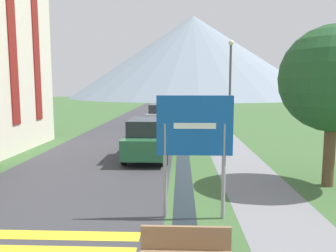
% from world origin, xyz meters
% --- Properties ---
extents(ground_plane, '(160.00, 160.00, 0.00)m').
position_xyz_m(ground_plane, '(0.00, 20.00, 0.00)').
color(ground_plane, '#3D6033').
extents(road, '(6.40, 60.00, 0.01)m').
position_xyz_m(road, '(-2.50, 30.00, 0.00)').
color(road, '#38383D').
rests_on(road, ground_plane).
extents(footpath, '(2.20, 60.00, 0.01)m').
position_xyz_m(footpath, '(3.60, 30.00, 0.00)').
color(footpath, slate).
rests_on(footpath, ground_plane).
extents(drainage_channel, '(0.60, 60.00, 0.00)m').
position_xyz_m(drainage_channel, '(1.20, 30.00, 0.00)').
color(drainage_channel, black).
rests_on(drainage_channel, ground_plane).
extents(crosswalk_marking, '(5.44, 1.84, 0.01)m').
position_xyz_m(crosswalk_marking, '(-2.50, 2.81, 0.01)').
color(crosswalk_marking, yellow).
rests_on(crosswalk_marking, ground_plane).
extents(mountain_distant, '(72.28, 72.28, 23.87)m').
position_xyz_m(mountain_distant, '(4.68, 96.32, 11.94)').
color(mountain_distant, gray).
rests_on(mountain_distant, ground_plane).
extents(road_sign, '(1.84, 0.11, 3.04)m').
position_xyz_m(road_sign, '(1.43, 4.60, 2.03)').
color(road_sign, gray).
rests_on(road_sign, ground_plane).
extents(parked_car_near, '(1.92, 4.28, 1.82)m').
position_xyz_m(parked_car_near, '(-0.40, 11.31, 0.91)').
color(parked_car_near, '#28663D').
rests_on(parked_car_near, ground_plane).
extents(parked_car_far, '(1.95, 3.93, 1.82)m').
position_xyz_m(parked_car_far, '(-0.63, 23.16, 0.91)').
color(parked_car_far, '#B2B2B7').
rests_on(parked_car_far, ground_plane).
extents(streetlamp, '(0.28, 0.28, 5.60)m').
position_xyz_m(streetlamp, '(3.63, 13.95, 3.29)').
color(streetlamp, '#515156').
rests_on(streetlamp, ground_plane).
extents(tree_by_path, '(3.39, 3.39, 5.20)m').
position_xyz_m(tree_by_path, '(5.93, 7.45, 3.48)').
color(tree_by_path, brown).
rests_on(tree_by_path, ground_plane).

